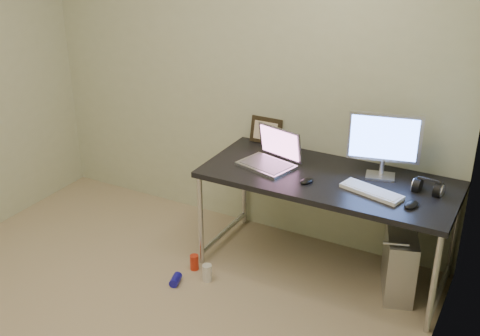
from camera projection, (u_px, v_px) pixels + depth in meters
name	position (u px, v px, depth m)	size (l,w,h in m)	color
wall_back	(241.00, 76.00, 4.59)	(3.50, 0.02, 2.50)	beige
wall_right	(419.00, 237.00, 2.43)	(0.02, 3.50, 2.50)	beige
desk	(328.00, 186.00, 4.14)	(1.74, 0.76, 0.75)	black
tower_computer	(399.00, 262.00, 4.09)	(0.32, 0.48, 0.49)	silver
cable_a	(407.00, 218.00, 4.31)	(0.01, 0.01, 0.70)	black
cable_b	(419.00, 224.00, 4.26)	(0.01, 0.01, 0.72)	black
can_red	(194.00, 262.00, 4.40)	(0.06, 0.06, 0.12)	red
can_white	(207.00, 273.00, 4.27)	(0.07, 0.07, 0.13)	silver
can_blue	(176.00, 280.00, 4.24)	(0.06, 0.06, 0.11)	#1A16AF
laptop	(272.00, 156.00, 4.28)	(0.44, 0.39, 0.26)	silver
monitor	(384.00, 141.00, 4.01)	(0.48, 0.18, 0.45)	silver
keyboard	(372.00, 192.00, 3.88)	(0.41, 0.13, 0.02)	white
mouse_right	(411.00, 203.00, 3.71)	(0.08, 0.12, 0.04)	black
mouse_left	(307.00, 180.00, 4.02)	(0.07, 0.11, 0.04)	black
headphones	(428.00, 188.00, 3.89)	(0.19, 0.11, 0.12)	black
picture_frame	(266.00, 130.00, 4.63)	(0.26, 0.03, 0.20)	black
webcam	(290.00, 142.00, 4.47)	(0.04, 0.03, 0.11)	silver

